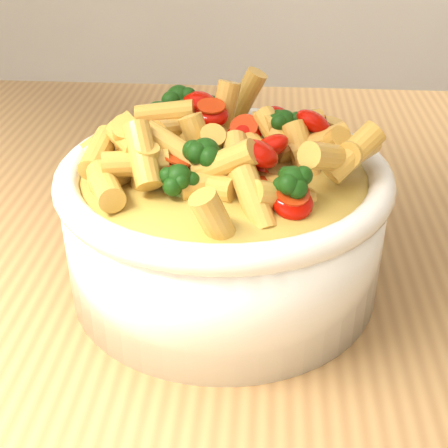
{
  "coord_description": "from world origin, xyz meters",
  "views": [
    {
      "loc": [
        0.05,
        -0.44,
        1.18
      ],
      "look_at": [
        0.02,
        -0.06,
        0.95
      ],
      "focal_mm": 50.0,
      "sensor_mm": 36.0,
      "label": 1
    }
  ],
  "objects": [
    {
      "name": "table",
      "position": [
        0.0,
        0.0,
        0.8
      ],
      "size": [
        1.2,
        0.8,
        0.9
      ],
      "color": "#AD804A",
      "rests_on": "ground"
    },
    {
      "name": "serving_bowl",
      "position": [
        0.02,
        -0.06,
        0.95
      ],
      "size": [
        0.23,
        0.23,
        0.1
      ],
      "color": "white",
      "rests_on": "table"
    },
    {
      "name": "pasta_salad",
      "position": [
        0.02,
        -0.06,
        1.01
      ],
      "size": [
        0.18,
        0.18,
        0.04
      ],
      "color": "gold",
      "rests_on": "serving_bowl"
    }
  ]
}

